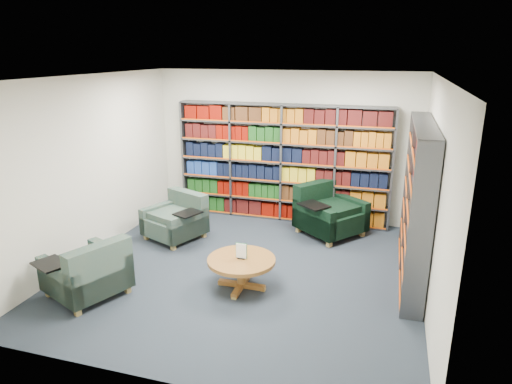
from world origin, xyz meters
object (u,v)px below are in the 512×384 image
(chair_green_right, at_px, (327,214))
(coffee_table, at_px, (241,265))
(chair_teal_left, at_px, (178,220))
(chair_teal_front, at_px, (90,274))

(chair_green_right, bearing_deg, coffee_table, -109.43)
(chair_teal_left, xyz_separation_m, chair_teal_front, (-0.21, -2.19, 0.01))
(chair_green_right, relative_size, chair_teal_front, 1.14)
(chair_green_right, distance_m, coffee_table, 2.49)
(chair_teal_left, bearing_deg, chair_green_right, 21.03)
(chair_teal_left, relative_size, chair_teal_front, 0.96)
(chair_teal_left, height_order, chair_green_right, chair_green_right)
(chair_teal_front, height_order, coffee_table, chair_teal_front)
(chair_teal_left, distance_m, chair_teal_front, 2.21)
(chair_teal_left, height_order, coffee_table, chair_teal_left)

